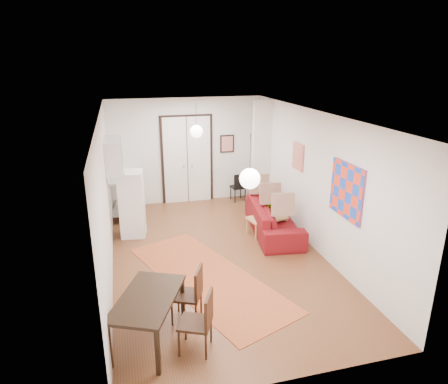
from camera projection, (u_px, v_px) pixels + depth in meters
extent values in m
plane|color=brown|center=(217.00, 256.00, 8.27)|extent=(7.00, 7.00, 0.00)
cube|color=white|center=(216.00, 115.00, 7.34)|extent=(4.20, 7.00, 0.02)
cube|color=silver|center=(187.00, 151.00, 11.01)|extent=(4.20, 0.02, 2.90)
cube|color=silver|center=(289.00, 281.00, 4.60)|extent=(4.20, 0.02, 2.90)
cube|color=silver|center=(106.00, 199.00, 7.30)|extent=(0.02, 7.00, 2.90)
cube|color=silver|center=(315.00, 181.00, 8.31)|extent=(0.02, 7.00, 2.90)
cube|color=white|center=(187.00, 160.00, 11.05)|extent=(1.44, 0.06, 2.50)
cube|color=silver|center=(262.00, 155.00, 10.59)|extent=(0.50, 0.10, 2.90)
cube|color=silver|center=(114.00, 156.00, 8.57)|extent=(0.35, 1.00, 0.70)
cube|color=red|center=(347.00, 191.00, 7.10)|extent=(0.05, 1.00, 1.00)
cube|color=beige|center=(298.00, 156.00, 8.93)|extent=(0.05, 0.50, 0.60)
cube|color=red|center=(227.00, 144.00, 11.21)|extent=(0.40, 0.03, 0.50)
cube|color=olive|center=(106.00, 149.00, 8.98)|extent=(0.03, 0.44, 0.54)
sphere|color=white|center=(196.00, 131.00, 9.38)|extent=(0.30, 0.30, 0.30)
cylinder|color=black|center=(196.00, 114.00, 9.25)|extent=(0.01, 0.01, 0.50)
sphere|color=white|center=(250.00, 179.00, 5.72)|extent=(0.30, 0.30, 0.30)
cylinder|color=black|center=(250.00, 151.00, 5.59)|extent=(0.01, 0.01, 0.50)
cube|color=#B5612D|center=(207.00, 277.00, 7.44)|extent=(2.71, 4.06, 0.01)
imported|color=maroon|center=(273.00, 218.00, 9.30)|extent=(2.49, 1.25, 0.70)
cube|color=tan|center=(267.00, 218.00, 9.23)|extent=(0.97, 0.66, 0.04)
cube|color=tan|center=(253.00, 231.00, 9.01)|extent=(0.06, 0.06, 0.36)
cube|color=tan|center=(286.00, 227.00, 9.21)|extent=(0.06, 0.06, 0.36)
cube|color=tan|center=(248.00, 224.00, 9.38)|extent=(0.06, 0.06, 0.36)
cube|color=tan|center=(279.00, 221.00, 9.57)|extent=(0.06, 0.06, 0.36)
imported|color=#3E692F|center=(271.00, 209.00, 9.19)|extent=(0.36, 0.40, 0.39)
cube|color=#ADAEB1|center=(124.00, 177.00, 10.12)|extent=(0.87, 1.45, 0.05)
cube|color=#ADAEB1|center=(126.00, 207.00, 10.39)|extent=(0.83, 1.41, 0.03)
cylinder|color=#ADAEB1|center=(113.00, 205.00, 9.62)|extent=(0.04, 0.04, 1.03)
cylinder|color=#ADAEB1|center=(139.00, 203.00, 9.77)|extent=(0.04, 0.04, 1.03)
cylinder|color=#ADAEB1|center=(113.00, 189.00, 10.81)|extent=(0.04, 0.04, 1.03)
cylinder|color=#ADAEB1|center=(136.00, 187.00, 10.95)|extent=(0.04, 0.04, 1.03)
imported|color=beige|center=(124.00, 178.00, 9.83)|extent=(0.32, 0.32, 0.06)
imported|color=#5083AD|center=(123.00, 169.00, 10.31)|extent=(0.13, 0.13, 0.22)
cube|color=white|center=(132.00, 204.00, 9.01)|extent=(0.60, 0.60, 1.52)
cube|color=black|center=(148.00, 298.00, 5.57)|extent=(1.23, 1.51, 0.05)
cube|color=black|center=(127.00, 354.00, 5.05)|extent=(0.07, 0.07, 0.68)
cube|color=black|center=(179.00, 345.00, 5.20)|extent=(0.07, 0.07, 0.68)
cube|color=black|center=(124.00, 300.00, 6.17)|extent=(0.07, 0.07, 0.68)
cube|color=black|center=(167.00, 294.00, 6.33)|extent=(0.07, 0.07, 0.68)
cube|color=#331B10|center=(186.00, 295.00, 6.12)|extent=(0.57, 0.56, 0.04)
cube|color=#331B10|center=(184.00, 275.00, 6.22)|extent=(0.21, 0.39, 0.45)
cylinder|color=#331B10|center=(177.00, 316.00, 5.98)|extent=(0.03, 0.03, 0.43)
cylinder|color=#331B10|center=(200.00, 313.00, 6.06)|extent=(0.03, 0.03, 0.43)
cylinder|color=#331B10|center=(174.00, 302.00, 6.32)|extent=(0.03, 0.03, 0.43)
cylinder|color=#331B10|center=(196.00, 299.00, 6.41)|extent=(0.03, 0.03, 0.43)
cube|color=#331B10|center=(195.00, 323.00, 5.48)|extent=(0.57, 0.56, 0.04)
cube|color=#331B10|center=(192.00, 300.00, 5.58)|extent=(0.21, 0.39, 0.45)
cylinder|color=#331B10|center=(185.00, 347.00, 5.34)|extent=(0.03, 0.03, 0.43)
cylinder|color=#331B10|center=(211.00, 343.00, 5.42)|extent=(0.03, 0.03, 0.43)
cylinder|color=#331B10|center=(181.00, 330.00, 5.68)|extent=(0.03, 0.03, 0.43)
cylinder|color=#331B10|center=(205.00, 326.00, 5.76)|extent=(0.03, 0.03, 0.43)
cube|color=black|center=(238.00, 187.00, 11.36)|extent=(0.42, 0.42, 0.04)
cube|color=black|center=(236.00, 178.00, 11.44)|extent=(0.38, 0.08, 0.40)
cylinder|color=black|center=(234.00, 196.00, 11.24)|extent=(0.03, 0.03, 0.40)
cylinder|color=black|center=(245.00, 195.00, 11.32)|extent=(0.03, 0.03, 0.40)
cylinder|color=black|center=(231.00, 192.00, 11.53)|extent=(0.03, 0.03, 0.40)
cylinder|color=black|center=(241.00, 192.00, 11.61)|extent=(0.03, 0.03, 0.40)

